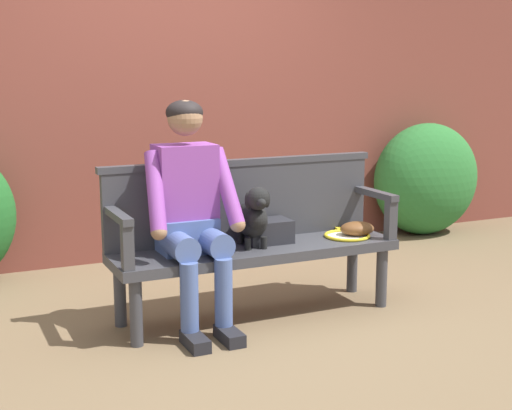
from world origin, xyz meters
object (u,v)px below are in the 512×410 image
at_px(dog_on_bench, 253,216).
at_px(garden_bench, 256,256).
at_px(person_seated, 190,206).
at_px(sports_bag, 267,231).
at_px(tennis_racket, 346,234).
at_px(baseball_glove, 357,229).

bearing_deg(dog_on_bench, garden_bench, 37.91).
xyz_separation_m(person_seated, sports_bag, (0.52, 0.06, -0.21)).
relative_size(garden_bench, tennis_racket, 2.99).
relative_size(garden_bench, baseball_glove, 7.90).
bearing_deg(tennis_racket, person_seated, -179.52).
bearing_deg(dog_on_bench, person_seated, 177.92).
height_order(dog_on_bench, tennis_racket, dog_on_bench).
relative_size(garden_bench, person_seated, 1.33).
bearing_deg(baseball_glove, tennis_racket, 173.88).
height_order(person_seated, sports_bag, person_seated).
bearing_deg(baseball_glove, person_seated, -170.19).
distance_m(dog_on_bench, baseball_glove, 0.74).
bearing_deg(sports_bag, baseball_glove, -7.31).
relative_size(dog_on_bench, sports_bag, 1.35).
bearing_deg(sports_bag, garden_bench, -150.38).
xyz_separation_m(person_seated, tennis_racket, (1.04, 0.01, -0.27)).
distance_m(dog_on_bench, tennis_racket, 0.68).
distance_m(person_seated, tennis_racket, 1.07).
relative_size(dog_on_bench, baseball_glove, 1.72).
relative_size(garden_bench, dog_on_bench, 4.58).
relative_size(tennis_racket, sports_bag, 2.08).
height_order(garden_bench, dog_on_bench, dog_on_bench).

